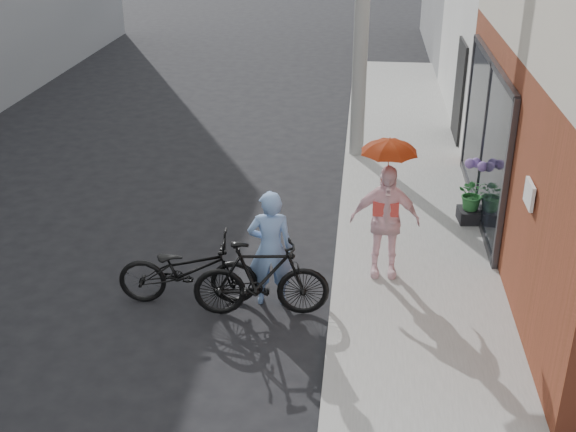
% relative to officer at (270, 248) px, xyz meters
% --- Properties ---
extents(ground, '(80.00, 80.00, 0.00)m').
position_rel_officer_xyz_m(ground, '(-0.08, -0.45, -0.81)').
color(ground, black).
rests_on(ground, ground).
extents(sidewalk, '(2.20, 24.00, 0.12)m').
position_rel_officer_xyz_m(sidewalk, '(2.02, 1.55, -0.75)').
color(sidewalk, gray).
rests_on(sidewalk, ground).
extents(curb, '(0.12, 24.00, 0.12)m').
position_rel_officer_xyz_m(curb, '(0.86, 1.55, -0.75)').
color(curb, '#9E9E99').
rests_on(curb, ground).
extents(officer, '(0.63, 0.45, 1.61)m').
position_rel_officer_xyz_m(officer, '(0.00, 0.00, 0.00)').
color(officer, '#7498CF').
rests_on(officer, ground).
extents(bike_left, '(1.89, 0.80, 0.97)m').
position_rel_officer_xyz_m(bike_left, '(-1.09, -0.11, -0.32)').
color(bike_left, black).
rests_on(bike_left, ground).
extents(bike_right, '(1.79, 0.69, 1.05)m').
position_rel_officer_xyz_m(bike_right, '(-0.08, -0.31, -0.28)').
color(bike_right, black).
rests_on(bike_right, ground).
extents(kimono_woman, '(0.96, 0.42, 1.62)m').
position_rel_officer_xyz_m(kimono_woman, '(1.47, 0.72, 0.12)').
color(kimono_woman, '#FFD5DD').
rests_on(kimono_woman, sidewalk).
extents(parasol, '(0.73, 0.73, 0.64)m').
position_rel_officer_xyz_m(parasol, '(1.47, 0.72, 1.25)').
color(parasol, '#BA3E15').
rests_on(parasol, kimono_woman).
extents(planter, '(0.44, 0.44, 0.21)m').
position_rel_officer_xyz_m(planter, '(2.92, 2.57, -0.58)').
color(planter, black).
rests_on(planter, sidewalk).
extents(potted_plant, '(0.49, 0.42, 0.54)m').
position_rel_officer_xyz_m(potted_plant, '(2.92, 2.57, -0.21)').
color(potted_plant, '#2B6C32').
rests_on(potted_plant, planter).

